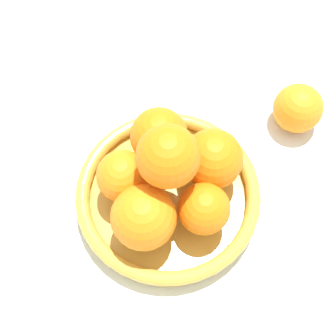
{
  "coord_description": "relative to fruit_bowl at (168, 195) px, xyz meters",
  "views": [
    {
      "loc": [
        0.23,
        -0.07,
        0.61
      ],
      "look_at": [
        0.0,
        0.0,
        0.11
      ],
      "focal_mm": 50.0,
      "sensor_mm": 36.0,
      "label": 1
    }
  ],
  "objects": [
    {
      "name": "ground_plane",
      "position": [
        0.0,
        0.0,
        -0.02
      ],
      "size": [
        4.0,
        4.0,
        0.0
      ],
      "primitive_type": "plane",
      "color": "silver"
    },
    {
      "name": "orange_pile",
      "position": [
        -0.0,
        0.0,
        0.07
      ],
      "size": [
        0.18,
        0.19,
        0.14
      ],
      "color": "orange",
      "rests_on": "fruit_bowl"
    },
    {
      "name": "fruit_bowl",
      "position": [
        0.0,
        0.0,
        0.0
      ],
      "size": [
        0.25,
        0.25,
        0.04
      ],
      "color": "gold",
      "rests_on": "ground_plane"
    },
    {
      "name": "stray_orange",
      "position": [
        -0.07,
        0.22,
        0.02
      ],
      "size": [
        0.07,
        0.07,
        0.07
      ],
      "primitive_type": "sphere",
      "color": "orange",
      "rests_on": "ground_plane"
    }
  ]
}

